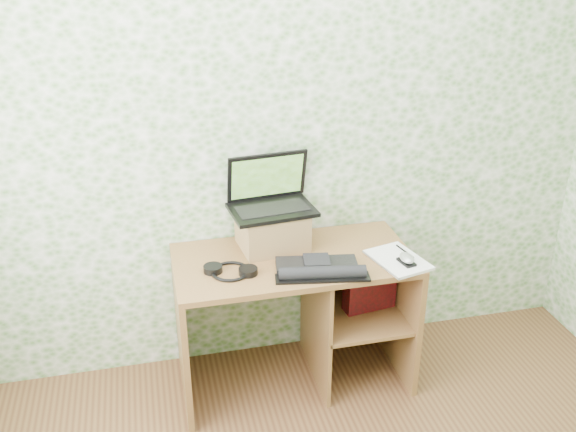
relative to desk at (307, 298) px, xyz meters
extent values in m
plane|color=silver|center=(-0.08, 0.28, 0.82)|extent=(3.50, 0.00, 3.50)
cube|color=brown|center=(-0.08, -0.03, 0.25)|extent=(1.20, 0.60, 0.03)
cube|color=brown|center=(-0.66, -0.03, -0.12)|extent=(0.03, 0.60, 0.72)
cube|color=brown|center=(0.51, -0.03, -0.12)|extent=(0.03, 0.60, 0.72)
cube|color=brown|center=(0.04, -0.03, -0.12)|extent=(0.02, 0.56, 0.72)
cube|color=brown|center=(0.27, -0.03, -0.10)|extent=(0.46, 0.56, 0.02)
cube|color=brown|center=(0.28, 0.26, -0.12)|extent=(0.48, 0.02, 0.72)
cube|color=olive|center=(-0.16, 0.12, 0.37)|extent=(0.36, 0.31, 0.20)
cube|color=black|center=(-0.16, 0.12, 0.48)|extent=(0.45, 0.33, 0.02)
cube|color=black|center=(-0.16, 0.10, 0.49)|extent=(0.37, 0.20, 0.00)
cube|color=black|center=(-0.16, 0.23, 0.62)|extent=(0.42, 0.11, 0.26)
cube|color=#294C15|center=(-0.16, 0.22, 0.61)|extent=(0.38, 0.09, 0.22)
cube|color=black|center=(0.01, -0.15, 0.28)|extent=(0.41, 0.21, 0.03)
cube|color=black|center=(0.01, -0.15, 0.29)|extent=(0.14, 0.14, 0.05)
cylinder|color=black|center=(0.01, -0.26, 0.30)|extent=(0.42, 0.13, 0.06)
cube|color=black|center=(0.01, -0.26, 0.27)|extent=(0.46, 0.16, 0.01)
torus|color=black|center=(-0.41, -0.11, 0.28)|extent=(0.24, 0.24, 0.02)
cylinder|color=black|center=(-0.49, -0.08, 0.28)|extent=(0.09, 0.09, 0.03)
cylinder|color=black|center=(-0.33, -0.14, 0.28)|extent=(0.09, 0.09, 0.03)
cube|color=white|center=(0.42, -0.18, 0.28)|extent=(0.28, 0.35, 0.01)
ellipsoid|color=#B1B1B4|center=(0.44, -0.24, 0.30)|extent=(0.09, 0.12, 0.04)
cylinder|color=black|center=(0.48, -0.13, 0.29)|extent=(0.04, 0.14, 0.01)
cube|color=maroon|center=(0.34, -0.03, 0.08)|extent=(0.29, 0.13, 0.33)
camera|label=1|loc=(-0.76, -2.77, 1.82)|focal=40.00mm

